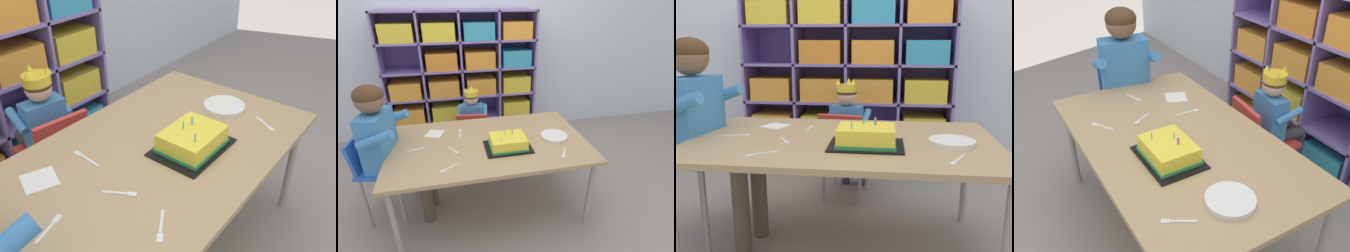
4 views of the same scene
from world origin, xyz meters
The scene contains 15 objects.
ground centered at (0.00, 0.00, 0.00)m, with size 16.00×16.00×0.00m, color gray.
storage_cubby_shelf centered at (-0.09, 1.22, 0.71)m, with size 1.64×0.40×1.49m.
activity_table centered at (0.00, 0.00, 0.56)m, with size 1.48×0.89×0.60m.
classroom_chair_blue centered at (-0.06, 0.62, 0.37)m, with size 0.35×0.38×0.62m.
child_with_crown centered at (-0.05, 0.73, 0.51)m, with size 0.32×0.32×0.83m.
classroom_chair_adult_side centered at (-0.83, 0.06, 0.46)m, with size 0.39×0.40×0.71m.
adult_helper_seated centered at (-0.72, 0.04, 0.68)m, with size 0.46×0.44×1.09m.
birthday_cake_on_tray centered at (0.12, -0.11, 0.64)m, with size 0.34×0.25×0.13m.
paper_plate_stack centered at (0.51, -0.05, 0.61)m, with size 0.21×0.21×0.02m, color white.
paper_napkin_square centered at (-0.41, 0.22, 0.60)m, with size 0.13×0.13×0.00m, color white.
fork_near_child_seat centered at (-0.53, 0.00, 0.60)m, with size 0.13×0.05×0.00m.
fork_by_napkin centered at (0.49, -0.28, 0.60)m, with size 0.08×0.13×0.00m.
fork_beside_plate_stack centered at (-0.31, -0.29, 0.60)m, with size 0.13×0.09×0.00m.
fork_at_table_front_edge centered at (-0.27, -0.08, 0.60)m, with size 0.08×0.12×0.00m.
fork_scattered_mid_table centered at (-0.21, 0.20, 0.60)m, with size 0.02×0.15×0.00m.
Camera 3 is at (0.21, -1.68, 1.05)m, focal length 38.26 mm.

